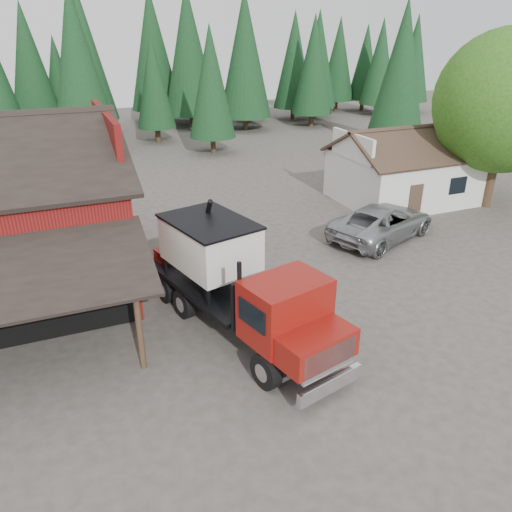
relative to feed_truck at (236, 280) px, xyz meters
name	(u,v)px	position (x,y,z in m)	size (l,w,h in m)	color
ground	(326,363)	(2.00, -3.05, -2.03)	(120.00, 120.00, 0.00)	#453E36
farmhouse	(404,174)	(15.00, 9.94, -0.36)	(8.60, 6.42, 4.65)	silver
deciduous_tree	(505,107)	(19.01, 6.92, 3.88)	(8.00, 8.00, 10.20)	#382619
conifer_backdrop	(122,133)	(2.00, 38.95, -2.03)	(76.00, 16.00, 16.00)	black
near_pine_b	(211,82)	(8.00, 26.95, 3.86)	(3.96, 3.96, 10.40)	#382619
near_pine_c	(402,67)	(24.00, 22.95, 4.86)	(4.84, 4.84, 12.40)	#382619
near_pine_d	(77,63)	(-2.00, 30.95, 5.37)	(5.28, 5.28, 13.40)	#382619
feed_truck	(236,280)	(0.00, 0.00, 0.00)	(4.78, 9.94, 4.34)	black
silver_car	(382,222)	(10.00, 5.16, -1.13)	(2.97, 6.43, 1.79)	#9C9EA3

